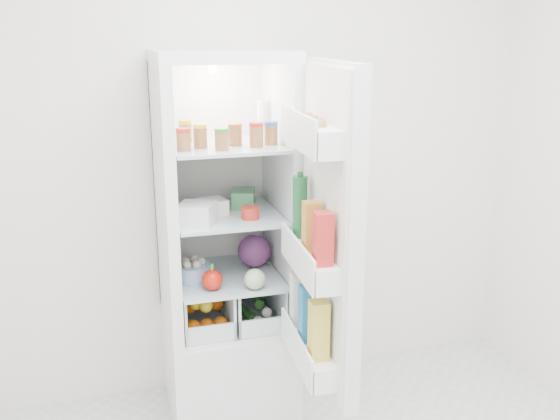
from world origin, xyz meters
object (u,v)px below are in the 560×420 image
object	(u,v)px
mushroom_bowl	(194,273)
fridge_door	(324,238)
refrigerator	(225,285)
red_cabbage	(254,251)

from	to	relation	value
mushroom_bowl	fridge_door	xyz separation A→B (m)	(0.45, -0.55, 0.31)
refrigerator	red_cabbage	world-z (taller)	refrigerator
mushroom_bowl	red_cabbage	bearing A→B (deg)	17.13
fridge_door	refrigerator	bearing A→B (deg)	27.28
refrigerator	fridge_door	size ratio (longest dim) A/B	1.38
red_cabbage	fridge_door	xyz separation A→B (m)	(0.13, -0.65, 0.26)
mushroom_bowl	fridge_door	world-z (taller)	fridge_door
mushroom_bowl	refrigerator	bearing A→B (deg)	28.43
red_cabbage	fridge_door	world-z (taller)	fridge_door
mushroom_bowl	fridge_door	distance (m)	0.77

